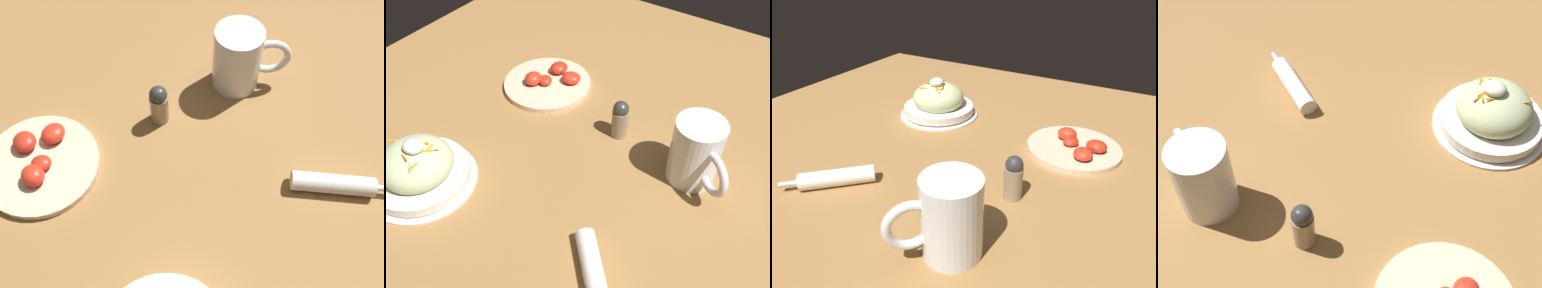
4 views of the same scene
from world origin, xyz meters
The scene contains 5 objects.
ground_plane centered at (0.00, 0.00, 0.00)m, with size 1.43×1.43×0.00m, color #9E703D.
salad_plate centered at (0.26, 0.20, 0.04)m, with size 0.21×0.21×0.11m.
beer_mug centered at (-0.17, -0.10, 0.06)m, with size 0.13×0.12×0.14m.
napkin_roll centered at (-0.13, 0.19, 0.02)m, with size 0.14×0.14×0.03m.
salt_shaker centered at (0.01, -0.13, 0.04)m, with size 0.04×0.04×0.09m.
Camera 4 is at (0.20, -0.53, 0.75)m, focal length 50.40 mm.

